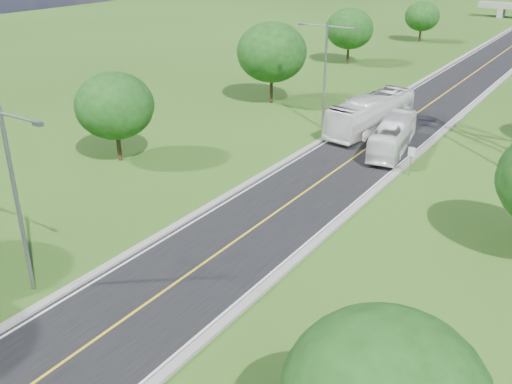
{
  "coord_description": "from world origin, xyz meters",
  "views": [
    {
      "loc": [
        17.86,
        -2.65,
        17.07
      ],
      "look_at": [
        0.65,
        23.32,
        3.0
      ],
      "focal_mm": 40.0,
      "sensor_mm": 36.0,
      "label": 1
    }
  ],
  "objects": [
    {
      "name": "ground",
      "position": [
        0.0,
        60.0,
        0.0
      ],
      "size": [
        260.0,
        260.0,
        0.0
      ],
      "primitive_type": "plane",
      "color": "#2B5116",
      "rests_on": "ground"
    },
    {
      "name": "road",
      "position": [
        0.0,
        66.0,
        0.03
      ],
      "size": [
        8.0,
        150.0,
        0.06
      ],
      "primitive_type": "cube",
      "color": "black",
      "rests_on": "ground"
    },
    {
      "name": "curb_left",
      "position": [
        -4.25,
        66.0,
        0.11
      ],
      "size": [
        0.5,
        150.0,
        0.22
      ],
      "primitive_type": "cube",
      "color": "gray",
      "rests_on": "ground"
    },
    {
      "name": "curb_right",
      "position": [
        4.25,
        66.0,
        0.11
      ],
      "size": [
        0.5,
        150.0,
        0.22
      ],
      "primitive_type": "cube",
      "color": "gray",
      "rests_on": "ground"
    },
    {
      "name": "speed_limit_sign",
      "position": [
        5.2,
        37.98,
        1.6
      ],
      "size": [
        0.55,
        0.09,
        2.4
      ],
      "color": "slate",
      "rests_on": "ground"
    },
    {
      "name": "streetlight_near_left",
      "position": [
        -6.0,
        12.0,
        5.94
      ],
      "size": [
        5.9,
        0.25,
        10.0
      ],
      "color": "slate",
      "rests_on": "ground"
    },
    {
      "name": "streetlight_mid_left",
      "position": [
        -6.0,
        45.0,
        5.94
      ],
      "size": [
        5.9,
        0.25,
        10.0
      ],
      "color": "slate",
      "rests_on": "ground"
    },
    {
      "name": "tree_lb",
      "position": [
        -16.0,
        28.0,
        4.64
      ],
      "size": [
        6.3,
        6.3,
        7.33
      ],
      "color": "black",
      "rests_on": "ground"
    },
    {
      "name": "tree_lc",
      "position": [
        -15.0,
        50.0,
        5.58
      ],
      "size": [
        7.56,
        7.56,
        8.79
      ],
      "color": "black",
      "rests_on": "ground"
    },
    {
      "name": "tree_ld",
      "position": [
        -17.0,
        74.0,
        4.95
      ],
      "size": [
        6.72,
        6.72,
        7.82
      ],
      "color": "black",
      "rests_on": "ground"
    },
    {
      "name": "tree_le",
      "position": [
        -14.5,
        98.0,
        4.33
      ],
      "size": [
        5.88,
        5.88,
        6.84
      ],
      "color": "black",
      "rests_on": "ground"
    },
    {
      "name": "bus_outbound",
      "position": [
        2.03,
        42.42,
        1.42
      ],
      "size": [
        3.91,
        10.04,
        2.73
      ],
      "primitive_type": "imported",
      "rotation": [
        0.0,
        0.0,
        3.31
      ],
      "color": "white",
      "rests_on": "road"
    },
    {
      "name": "bus_inbound",
      "position": [
        -1.8,
        46.62,
        1.75
      ],
      "size": [
        4.26,
        12.37,
        3.38
      ],
      "primitive_type": "imported",
      "rotation": [
        0.0,
        0.0,
        -0.12
      ],
      "color": "white",
      "rests_on": "road"
    }
  ]
}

